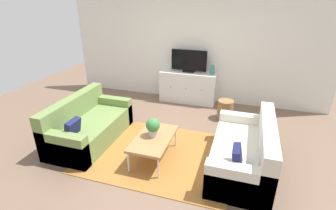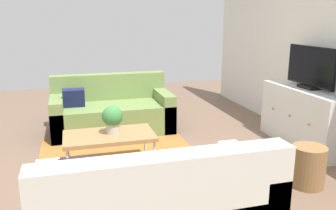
{
  "view_description": "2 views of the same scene",
  "coord_description": "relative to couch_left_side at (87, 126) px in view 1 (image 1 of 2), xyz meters",
  "views": [
    {
      "loc": [
        1.27,
        -3.59,
        2.56
      ],
      "look_at": [
        0.0,
        0.38,
        0.7
      ],
      "focal_mm": 27.08,
      "sensor_mm": 36.0,
      "label": 1
    },
    {
      "loc": [
        3.66,
        -0.66,
        1.67
      ],
      "look_at": [
        0.0,
        0.38,
        0.7
      ],
      "focal_mm": 37.13,
      "sensor_mm": 36.0,
      "label": 2
    }
  ],
  "objects": [
    {
      "name": "potted_plant",
      "position": [
        1.38,
        -0.14,
        0.3
      ],
      "size": [
        0.23,
        0.23,
        0.31
      ],
      "color": "#B7B2A8",
      "rests_on": "coffee_table"
    },
    {
      "name": "coffee_table",
      "position": [
        1.4,
        -0.19,
        0.1
      ],
      "size": [
        0.57,
        0.99,
        0.41
      ],
      "color": "#A37547",
      "rests_on": "ground_plane"
    },
    {
      "name": "ground_plane",
      "position": [
        1.44,
        0.1,
        -0.28
      ],
      "size": [
        10.0,
        10.0,
        0.0
      ],
      "primitive_type": "plane",
      "color": "brown"
    },
    {
      "name": "wicker_basket",
      "position": [
        2.37,
        1.68,
        -0.07
      ],
      "size": [
        0.34,
        0.34,
        0.42
      ],
      "primitive_type": "cylinder",
      "color": "olive",
      "rests_on": "ground_plane"
    },
    {
      "name": "couch_right_side",
      "position": [
        2.87,
        0.0,
        0.0
      ],
      "size": [
        0.88,
        1.74,
        0.82
      ],
      "color": "beige",
      "rests_on": "ground_plane"
    },
    {
      "name": "flat_screen_tv",
      "position": [
        1.36,
        2.39,
        0.76
      ],
      "size": [
        0.86,
        0.16,
        0.54
      ],
      "color": "black",
      "rests_on": "tv_console"
    },
    {
      "name": "area_rug",
      "position": [
        1.44,
        -0.05,
        -0.27
      ],
      "size": [
        2.5,
        1.9,
        0.01
      ],
      "primitive_type": "cube",
      "color": "#9E662D",
      "rests_on": "ground_plane"
    },
    {
      "name": "couch_left_side",
      "position": [
        0.0,
        0.0,
        0.0
      ],
      "size": [
        0.88,
        1.74,
        0.82
      ],
      "color": "olive",
      "rests_on": "ground_plane"
    },
    {
      "name": "tv_console",
      "position": [
        1.36,
        2.37,
        0.11
      ],
      "size": [
        1.39,
        0.47,
        0.77
      ],
      "color": "silver",
      "rests_on": "ground_plane"
    },
    {
      "name": "wall_back",
      "position": [
        1.44,
        2.65,
        1.07
      ],
      "size": [
        6.4,
        0.12,
        2.7
      ],
      "primitive_type": "cube",
      "color": "silver",
      "rests_on": "ground_plane"
    },
    {
      "name": "glass_vase",
      "position": [
        1.93,
        2.37,
        0.6
      ],
      "size": [
        0.11,
        0.11,
        0.21
      ],
      "primitive_type": "cylinder",
      "color": "teal",
      "rests_on": "tv_console"
    }
  ]
}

